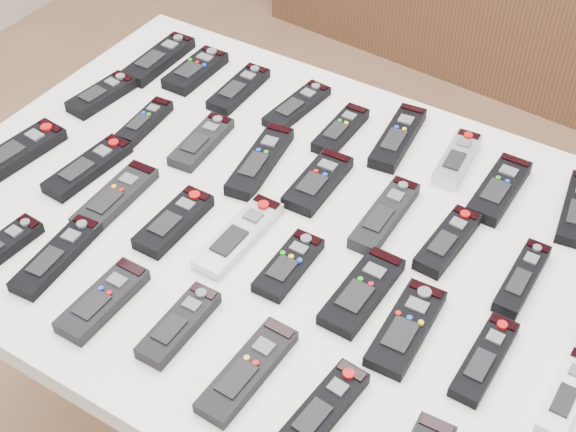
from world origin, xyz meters
The scene contains 34 objects.
ground centered at (0.00, 0.00, 0.00)m, with size 4.00×4.00×0.00m, color #8B6447.
table centered at (0.04, -0.07, 0.72)m, with size 1.25×0.88×0.78m.
remote_0 centered at (-0.46, 0.20, 0.79)m, with size 0.06×0.19×0.02m, color black.
remote_1 centered at (-0.36, 0.21, 0.79)m, with size 0.06×0.15×0.02m, color black.
remote_2 centered at (-0.25, 0.21, 0.79)m, with size 0.05×0.16×0.02m, color black.
remote_3 centered at (-0.12, 0.22, 0.79)m, with size 0.05×0.17×0.02m, color black.
remote_4 centered at (-0.01, 0.19, 0.79)m, with size 0.05×0.15×0.02m, color black.
remote_5 centered at (0.10, 0.23, 0.79)m, with size 0.05×0.19×0.02m, color black.
remote_6 centered at (0.22, 0.23, 0.79)m, with size 0.05×0.15×0.02m, color #B7B7BC.
remote_7 centered at (0.31, 0.19, 0.79)m, with size 0.06×0.17×0.02m, color black.
remote_10 centered at (-0.47, 0.04, 0.79)m, with size 0.05×0.15×0.02m, color black.
remote_11 centered at (-0.34, 0.02, 0.79)m, with size 0.04×0.14×0.02m, color black.
remote_12 centered at (-0.21, 0.03, 0.79)m, with size 0.05×0.16×0.02m, color black.
remote_13 centered at (-0.09, 0.04, 0.79)m, with size 0.05×0.20×0.02m, color black.
remote_14 centered at (0.03, 0.04, 0.79)m, with size 0.06×0.16×0.02m, color black.
remote_15 centered at (0.17, 0.03, 0.79)m, with size 0.05×0.18×0.02m, color black.
remote_16 centered at (0.29, 0.03, 0.79)m, with size 0.05×0.16×0.02m, color black.
remote_17 centered at (0.42, 0.01, 0.79)m, with size 0.04×0.16×0.02m, color black.
remote_19 centered at (-0.48, -0.18, 0.79)m, with size 0.06×0.18×0.02m, color black.
remote_20 centered at (-0.34, -0.14, 0.79)m, with size 0.05×0.18×0.02m, color black.
remote_21 centered at (-0.25, -0.18, 0.79)m, with size 0.06×0.18×0.02m, color black.
remote_22 centered at (-0.12, -0.17, 0.79)m, with size 0.05×0.16×0.02m, color black.
remote_23 centered at (-0.01, -0.14, 0.79)m, with size 0.05×0.19×0.02m, color #B7B7BC.
remote_24 centered at (0.09, -0.16, 0.79)m, with size 0.05×0.14×0.02m, color black.
remote_25 centered at (0.22, -0.14, 0.79)m, with size 0.06×0.17×0.02m, color black.
remote_26 centered at (0.31, -0.17, 0.79)m, with size 0.06×0.17×0.02m, color black.
remote_27 centered at (0.43, -0.16, 0.79)m, with size 0.04×0.16×0.02m, color black.
remote_28 centered at (0.54, -0.16, 0.79)m, with size 0.04×0.15×0.02m, color silver.
remote_30 centered at (-0.32, -0.37, 0.79)m, with size 0.04×0.15×0.02m, color black.
remote_31 centered at (-0.23, -0.34, 0.79)m, with size 0.05×0.18×0.02m, color black.
remote_32 centered at (-0.11, -0.37, 0.79)m, with size 0.05×0.16×0.02m, color black.
remote_33 centered at (0.02, -0.34, 0.79)m, with size 0.05×0.15×0.02m, color black.
remote_34 centered at (0.15, -0.36, 0.79)m, with size 0.05×0.18×0.02m, color black.
remote_35 centered at (0.27, -0.36, 0.79)m, with size 0.05×0.16×0.02m, color black.
Camera 1 is at (0.55, -0.89, 1.72)m, focal length 50.00 mm.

